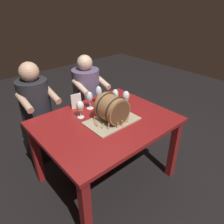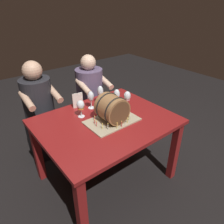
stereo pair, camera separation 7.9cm
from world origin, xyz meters
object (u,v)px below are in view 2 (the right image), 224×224
(wine_glass_empty, at_px, (91,97))
(person_seated_right, at_px, (90,100))
(dining_table, at_px, (106,129))
(wine_glass_rose, at_px, (127,97))
(barrel_cake, at_px, (112,110))
(wine_glass_white, at_px, (100,92))
(wine_glass_amber, at_px, (81,106))
(menu_card, at_px, (78,100))
(person_seated_left, at_px, (41,115))
(wine_glass_red, at_px, (117,95))

(wine_glass_empty, bearing_deg, person_seated_right, 58.61)
(dining_table, bearing_deg, wine_glass_rose, 9.53)
(barrel_cake, relative_size, wine_glass_white, 2.33)
(wine_glass_amber, bearing_deg, person_seated_right, 51.03)
(menu_card, bearing_deg, barrel_cake, -68.81)
(barrel_cake, relative_size, person_seated_left, 0.40)
(person_seated_left, bearing_deg, barrel_cake, -66.29)
(wine_glass_amber, distance_m, wine_glass_empty, 0.20)
(dining_table, relative_size, barrel_cake, 2.58)
(wine_glass_red, xyz_separation_m, menu_card, (-0.34, 0.23, -0.04))
(wine_glass_amber, relative_size, wine_glass_rose, 0.92)
(dining_table, relative_size, wine_glass_white, 6.02)
(wine_glass_amber, xyz_separation_m, person_seated_left, (-0.20, 0.61, -0.31))
(dining_table, bearing_deg, menu_card, 99.93)
(wine_glass_white, bearing_deg, menu_card, 160.39)
(wine_glass_empty, bearing_deg, menu_card, 134.25)
(wine_glass_white, relative_size, wine_glass_rose, 1.08)
(wine_glass_empty, height_order, person_seated_right, person_seated_right)
(menu_card, bearing_deg, wine_glass_red, -25.44)
(barrel_cake, bearing_deg, wine_glass_white, 70.25)
(person_seated_left, bearing_deg, wine_glass_empty, -54.01)
(dining_table, relative_size, person_seated_left, 1.05)
(wine_glass_red, bearing_deg, dining_table, -148.66)
(dining_table, height_order, wine_glass_white, wine_glass_white)
(dining_table, height_order, person_seated_right, person_seated_right)
(wine_glass_red, height_order, person_seated_right, person_seated_right)
(wine_glass_rose, bearing_deg, menu_card, 138.76)
(barrel_cake, xyz_separation_m, wine_glass_white, (0.13, 0.36, 0.01))
(barrel_cake, distance_m, person_seated_left, 0.99)
(wine_glass_white, bearing_deg, wine_glass_amber, -160.62)
(menu_card, bearing_deg, person_seated_right, 53.47)
(dining_table, height_order, wine_glass_amber, wine_glass_amber)
(dining_table, distance_m, barrel_cake, 0.24)
(barrel_cake, bearing_deg, dining_table, 121.25)
(barrel_cake, relative_size, menu_card, 3.01)
(wine_glass_red, xyz_separation_m, wine_glass_empty, (-0.24, 0.13, 0.00))
(person_seated_left, xyz_separation_m, person_seated_right, (0.69, 0.00, -0.02))
(wine_glass_amber, bearing_deg, person_seated_left, 108.15)
(wine_glass_empty, relative_size, person_seated_left, 0.16)
(wine_glass_white, bearing_deg, wine_glass_empty, -172.23)
(barrel_cake, height_order, person_seated_left, person_seated_left)
(dining_table, distance_m, wine_glass_amber, 0.34)
(wine_glass_white, distance_m, menu_card, 0.25)
(barrel_cake, xyz_separation_m, person_seated_right, (0.31, 0.86, -0.33))
(person_seated_right, bearing_deg, wine_glass_rose, -92.10)
(wine_glass_rose, xyz_separation_m, person_seated_left, (-0.66, 0.75, -0.32))
(dining_table, xyz_separation_m, person_seated_left, (-0.34, 0.80, -0.08))
(wine_glass_empty, bearing_deg, wine_glass_white, 7.77)
(wine_glass_red, relative_size, person_seated_right, 0.16)
(wine_glass_white, relative_size, person_seated_left, 0.17)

